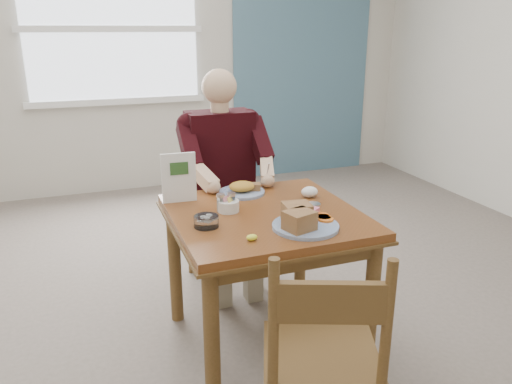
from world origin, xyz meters
name	(u,v)px	position (x,y,z in m)	size (l,w,h in m)	color
floor	(264,342)	(0.00, 0.00, 0.00)	(6.00, 6.00, 0.00)	#635950
wall_back	(155,50)	(0.00, 3.00, 1.40)	(5.50, 5.50, 0.00)	beige
accent_panel	(303,48)	(1.60, 2.98, 1.40)	(1.60, 0.02, 2.80)	#456C81
lemon_wedge	(252,237)	(-0.18, -0.30, 0.76)	(0.05, 0.04, 0.03)	#ECF433
napkin	(309,192)	(0.31, 0.13, 0.78)	(0.09, 0.07, 0.06)	white
metal_dish	(313,204)	(0.27, 0.01, 0.75)	(0.07, 0.07, 0.01)	silver
window	(112,29)	(-0.40, 2.97, 1.60)	(1.72, 0.04, 1.42)	white
table	(265,233)	(0.00, 0.00, 0.64)	(0.92, 0.92, 0.75)	brown
chair_far	(220,211)	(0.00, 0.80, 0.48)	(0.42, 0.42, 0.95)	brown
chair_near	(322,362)	(-0.09, -0.82, 0.48)	(0.54, 0.54, 0.95)	brown
diner	(223,165)	(0.00, 0.71, 0.81)	(0.53, 0.56, 1.39)	gray
near_plate	(302,220)	(0.09, -0.25, 0.79)	(0.35, 0.35, 0.10)	white
far_plate	(243,189)	(-0.01, 0.32, 0.78)	(0.32, 0.32, 0.07)	white
caddy	(228,206)	(-0.16, 0.07, 0.78)	(0.13, 0.13, 0.08)	white
shakers	(226,202)	(-0.17, 0.08, 0.80)	(0.10, 0.05, 0.09)	white
creamer	(206,221)	(-0.32, -0.08, 0.78)	(0.12, 0.12, 0.05)	white
menu	(179,177)	(-0.36, 0.30, 0.88)	(0.18, 0.03, 0.26)	white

